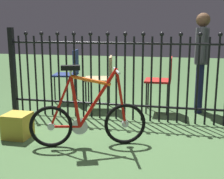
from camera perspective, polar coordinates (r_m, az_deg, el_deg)
The scene contains 8 objects.
ground_plane at distance 3.52m, azimuth 1.80°, elevation -9.74°, with size 20.00×20.00×0.00m, color #426439.
iron_fence at distance 4.15m, azimuth 3.10°, elevation 2.87°, with size 3.70×0.07×1.29m.
bicycle at distance 3.30m, azimuth -4.54°, elevation -5.44°, with size 1.22×0.52×0.90m.
chair_tan at distance 4.75m, azimuth -1.77°, elevation 2.58°, with size 0.50×0.50×0.84m.
chair_red at distance 4.61m, azimuth 9.64°, elevation 2.21°, with size 0.40×0.39×0.85m.
chair_navy at distance 5.28m, azimuth -7.98°, elevation 3.61°, with size 0.44×0.44×0.90m.
person_visitor at distance 4.72m, azimuth 16.57°, elevation 6.32°, with size 0.20×0.48×1.49m.
display_crate at distance 3.75m, azimuth -17.48°, elevation -6.55°, with size 0.29×0.29×0.29m, color #B29933.
Camera 1 is at (0.59, -3.22, 1.29)m, focal length 48.12 mm.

